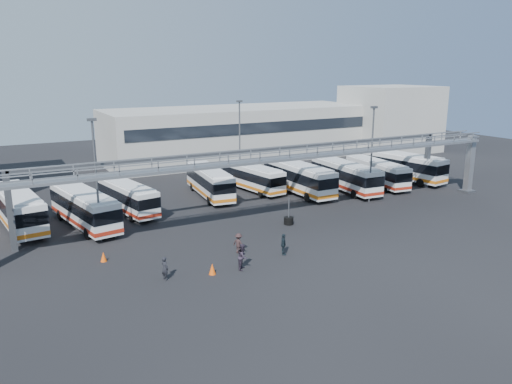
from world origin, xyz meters
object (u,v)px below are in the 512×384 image
light_pole_left (96,174)px  bus_8 (377,172)px  bus_0 (18,208)px  bus_6 (299,177)px  pedestrian_c (239,243)px  tire_stack (289,220)px  bus_5 (252,177)px  light_pole_mid (372,149)px  bus_7 (345,175)px  cone_left (212,269)px  pedestrian_b (243,257)px  bus_1 (84,207)px  bus_2 (127,196)px  cone_right (104,257)px  bus_9 (402,165)px  pedestrian_a (165,268)px  pedestrian_d (283,244)px  light_pole_back (240,137)px  bus_4 (210,181)px

light_pole_left → bus_8: (33.88, 4.48, -4.00)m
bus_0 → bus_6: size_ratio=1.01×
pedestrian_c → tire_stack: tire_stack is taller
bus_5 → bus_8: bearing=-27.1°
light_pole_mid → bus_7: 6.60m
bus_5 → cone_left: bearing=-132.3°
bus_8 → pedestrian_b: size_ratio=5.50×
bus_1 → bus_8: bearing=-10.5°
light_pole_mid → bus_2: size_ratio=1.00×
cone_right → light_pole_left: bearing=80.4°
light_pole_mid → bus_9: (10.73, 6.21, -3.78)m
light_pole_mid → bus_5: size_ratio=1.00×
bus_2 → bus_7: size_ratio=0.91×
bus_9 → bus_0: bearing=168.4°
bus_7 → pedestrian_a: bus_7 is taller
pedestrian_b → cone_left: size_ratio=2.39×
pedestrian_d → bus_9: bearing=-36.6°
pedestrian_c → bus_0: bearing=16.9°
light_pole_back → tire_stack: bearing=-102.3°
light_pole_left → light_pole_mid: same height
pedestrian_a → cone_right: size_ratio=2.20×
light_pole_mid → pedestrian_c: light_pole_mid is taller
bus_5 → pedestrian_b: 23.58m
bus_4 → tire_stack: (2.34, -12.85, -1.37)m
pedestrian_c → cone_left: (-3.46, -2.79, -0.41)m
light_pole_left → cone_left: size_ratio=12.84×
bus_0 → cone_right: bearing=-74.4°
pedestrian_a → tire_stack: tire_stack is taller
bus_0 → bus_1: bearing=-31.8°
cone_left → cone_right: (-6.18, 6.06, -0.02)m
cone_left → cone_right: size_ratio=1.06×
bus_6 → bus_0: bearing=177.6°
bus_8 → tire_stack: bearing=-149.3°
bus_0 → cone_right: bus_0 is taller
bus_1 → pedestrian_a: bearing=-90.1°
light_pole_mid → bus_5: (-8.69, 10.55, -4.05)m
bus_1 → tire_stack: bus_1 is taller
cone_right → cone_left: bearing=-44.4°
bus_1 → bus_7: (29.29, -0.35, 0.01)m
light_pole_mid → pedestrian_b: 23.12m
light_pole_left → cone_left: (5.39, -10.74, -5.33)m
light_pole_back → pedestrian_d: (-8.27, -23.92, -4.88)m
pedestrian_c → bus_5: bearing=-58.0°
bus_7 → pedestrian_d: (-17.15, -14.20, -1.02)m
bus_5 → bus_8: bus_8 is taller
bus_2 → bus_5: (15.18, 2.17, 0.01)m
bus_5 → bus_8: (14.57, -5.07, 0.05)m
bus_7 → pedestrian_c: 23.49m
light_pole_mid → pedestrian_d: 19.19m
bus_1 → light_pole_mid: bearing=-21.5°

